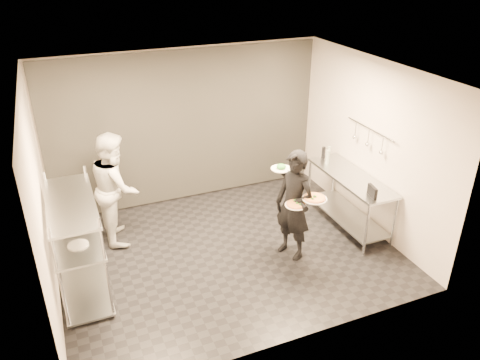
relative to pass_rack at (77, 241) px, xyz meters
name	(u,v)px	position (x,y,z in m)	size (l,w,h in m)	color
room_shell	(201,143)	(2.15, 1.18, 0.63)	(5.00, 4.00, 2.80)	black
pass_rack	(77,241)	(0.00, 0.00, 0.00)	(0.60, 1.60, 1.50)	#B8BBC0
prep_counter	(350,192)	(4.33, 0.00, -0.14)	(0.60, 1.80, 0.92)	#B8BBC0
utensil_rail	(369,138)	(4.58, 0.00, 0.78)	(0.07, 1.20, 0.31)	#B8BBC0
waiter	(294,206)	(3.05, -0.40, 0.09)	(0.63, 0.41, 1.72)	black
chef	(116,187)	(0.70, 1.10, 0.14)	(0.88, 0.69, 1.81)	silver
pizza_plate_near	(296,204)	(2.96, -0.62, 0.24)	(0.31, 0.31, 0.05)	silver
pizza_plate_far	(315,198)	(3.22, -0.67, 0.32)	(0.36, 0.36, 0.05)	silver
salad_plate	(281,168)	(2.95, -0.13, 0.61)	(0.30, 0.30, 0.07)	silver
pos_monitor	(372,191)	(4.21, -0.70, 0.24)	(0.05, 0.24, 0.17)	black
bottle_green	(328,157)	(4.22, 0.58, 0.28)	(0.07, 0.07, 0.25)	#97A597
bottle_clear	(329,152)	(4.39, 0.80, 0.25)	(0.06, 0.06, 0.21)	#97A597
bottle_dark	(323,153)	(4.28, 0.80, 0.26)	(0.06, 0.06, 0.21)	black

